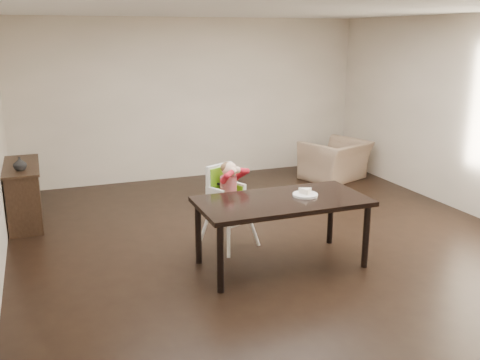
{
  "coord_description": "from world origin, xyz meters",
  "views": [
    {
      "loc": [
        -2.52,
        -5.34,
        2.44
      ],
      "look_at": [
        -0.47,
        0.05,
        0.85
      ],
      "focal_mm": 40.0,
      "sensor_mm": 36.0,
      "label": 1
    }
  ],
  "objects_px": {
    "armchair": "(335,154)",
    "sideboard": "(24,194)",
    "dining_table": "(282,206)",
    "high_chair": "(227,187)"
  },
  "relations": [
    {
      "from": "dining_table",
      "to": "sideboard",
      "type": "height_order",
      "value": "sideboard"
    },
    {
      "from": "dining_table",
      "to": "sideboard",
      "type": "bearing_deg",
      "value": 136.62
    },
    {
      "from": "dining_table",
      "to": "armchair",
      "type": "relative_size",
      "value": 1.77
    },
    {
      "from": "armchair",
      "to": "sideboard",
      "type": "bearing_deg",
      "value": -15.87
    },
    {
      "from": "armchair",
      "to": "sideboard",
      "type": "height_order",
      "value": "armchair"
    },
    {
      "from": "dining_table",
      "to": "high_chair",
      "type": "distance_m",
      "value": 0.82
    },
    {
      "from": "dining_table",
      "to": "sideboard",
      "type": "xyz_separation_m",
      "value": [
        -2.59,
        2.45,
        -0.27
      ]
    },
    {
      "from": "armchair",
      "to": "sideboard",
      "type": "relative_size",
      "value": 0.81
    },
    {
      "from": "high_chair",
      "to": "armchair",
      "type": "bearing_deg",
      "value": 13.51
    },
    {
      "from": "high_chair",
      "to": "dining_table",
      "type": "bearing_deg",
      "value": -89.12
    }
  ]
}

